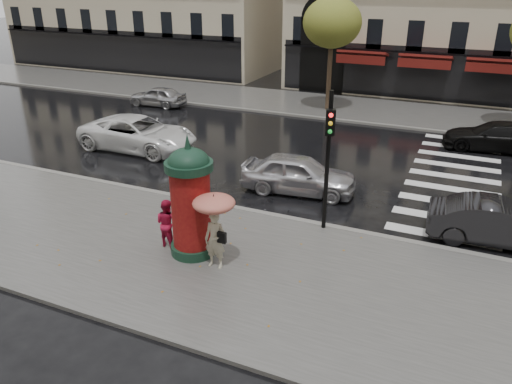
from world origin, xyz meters
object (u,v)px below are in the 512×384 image
at_px(morris_column, 191,198).
at_px(car_white, 138,134).
at_px(man_burgundy, 195,187).
at_px(car_far_silver, 158,96).
at_px(car_darkgrey, 499,223).
at_px(traffic_light, 328,149).
at_px(car_silver, 299,174).
at_px(woman_umbrella, 214,219).
at_px(woman_red, 167,223).
at_px(car_black, 495,136).

height_order(morris_column, car_white, morris_column).
distance_m(man_burgundy, car_white, 7.62).
height_order(morris_column, car_far_silver, morris_column).
bearing_deg(man_burgundy, car_darkgrey, -165.37).
relative_size(traffic_light, car_far_silver, 1.23).
bearing_deg(car_far_silver, morris_column, 35.06).
height_order(car_darkgrey, car_white, car_white).
bearing_deg(car_darkgrey, car_silver, 74.92).
distance_m(traffic_light, car_darkgrey, 5.79).
distance_m(car_white, car_far_silver, 8.67).
height_order(woman_umbrella, man_burgundy, woman_umbrella).
relative_size(woman_umbrella, woman_red, 1.48).
height_order(man_burgundy, morris_column, morris_column).
bearing_deg(traffic_light, car_white, 157.13).
bearing_deg(car_silver, man_burgundy, 131.10).
xyz_separation_m(woman_umbrella, car_silver, (0.27, 6.23, -0.86)).
height_order(traffic_light, car_white, traffic_light).
relative_size(man_burgundy, car_white, 0.27).
relative_size(man_burgundy, morris_column, 0.42).
xyz_separation_m(woman_red, morris_column, (0.91, -0.04, 1.01)).
relative_size(man_burgundy, car_silver, 0.35).
relative_size(car_silver, car_far_silver, 1.20).
distance_m(woman_umbrella, car_silver, 6.29).
bearing_deg(woman_red, woman_umbrella, 175.38).
height_order(woman_umbrella, car_far_silver, woman_umbrella).
relative_size(woman_red, man_burgundy, 0.98).
bearing_deg(car_far_silver, woman_umbrella, 36.59).
relative_size(morris_column, traffic_light, 0.82).
xyz_separation_m(woman_red, car_silver, (2.17, 5.76, -0.13)).
bearing_deg(morris_column, man_burgundy, 119.23).
bearing_deg(car_silver, traffic_light, -152.66).
xyz_separation_m(man_burgundy, car_silver, (2.79, 3.08, -0.15)).
bearing_deg(traffic_light, man_burgundy, -176.11).
bearing_deg(car_black, car_far_silver, -97.64).
relative_size(woman_red, car_darkgrey, 0.36).
distance_m(traffic_light, car_silver, 3.95).
height_order(woman_umbrella, traffic_light, traffic_light).
distance_m(morris_column, traffic_light, 4.47).
xyz_separation_m(woman_umbrella, man_burgundy, (-2.52, 3.15, -0.71)).
distance_m(woman_umbrella, car_black, 16.45).
bearing_deg(traffic_light, morris_column, -135.84).
height_order(woman_red, man_burgundy, man_burgundy).
relative_size(morris_column, car_black, 0.79).
bearing_deg(car_black, woman_umbrella, -31.19).
distance_m(morris_column, car_white, 10.63).
relative_size(woman_red, morris_column, 0.41).
relative_size(woman_umbrella, car_white, 0.40).
distance_m(car_silver, car_darkgrey, 7.14).
relative_size(man_burgundy, car_far_silver, 0.42).
height_order(morris_column, car_silver, morris_column).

